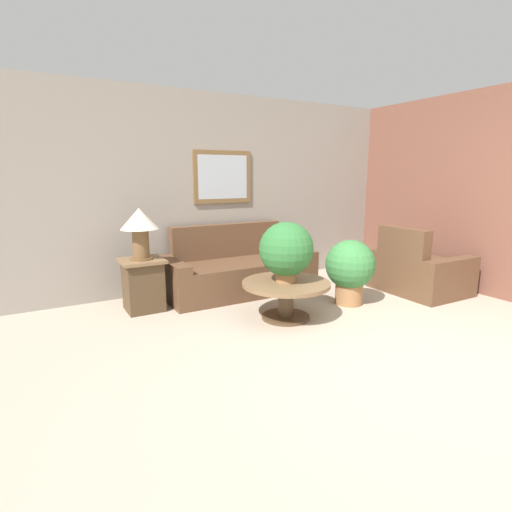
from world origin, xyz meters
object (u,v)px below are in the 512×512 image
Objects in this scene: couch_main at (237,271)px; side_table at (143,284)px; potted_plant_floor at (350,268)px; potted_plant_on_table at (286,250)px; armchair at (418,271)px; coffee_table at (286,292)px; table_lamp at (140,225)px.

couch_main is 1.29m from side_table.
potted_plant_floor is at bearing -50.48° from couch_main.
potted_plant_on_table is 0.83× the size of potted_plant_floor.
potted_plant_on_table is at bearing -39.04° from side_table.
armchair is 1.16× the size of coffee_table.
side_table is 0.93× the size of potted_plant_on_table.
armchair is 3.53m from side_table.
table_lamp is at bearing 73.18° from armchair.
table_lamp is (0.00, -0.00, 0.69)m from side_table.
potted_plant_floor reaches higher than coffee_table.
armchair is at bearing -30.03° from couch_main.
potted_plant_floor is (0.94, 0.03, -0.31)m from potted_plant_on_table.
side_table is at bearing 140.52° from coffee_table.
coffee_table is at bearing -39.48° from table_lamp.
potted_plant_floor is (2.21, -1.01, -0.55)m from table_lamp.
side_table is (-1.28, -0.13, 0.03)m from couch_main.
table_lamp is 0.89× the size of potted_plant_on_table.
potted_plant_on_table is at bearing -178.43° from potted_plant_floor.
couch_main is 1.47m from table_lamp.
side_table is 2.44m from potted_plant_floor.
side_table is at bearing 90.00° from table_lamp.
armchair is 1.16m from potted_plant_floor.
side_table reaches higher than coffee_table.
armchair reaches higher than potted_plant_floor.
potted_plant_on_table is at bearing -90.40° from couch_main.
potted_plant_on_table is (1.27, -1.03, 0.45)m from side_table.
coffee_table is at bearing -177.67° from potted_plant_floor.
potted_plant_on_table is (1.27, -1.03, -0.24)m from table_lamp.
potted_plant_on_table reaches higher than side_table.
coffee_table is 0.46m from potted_plant_on_table.
table_lamp is 0.74× the size of potted_plant_floor.
couch_main reaches higher than coffee_table.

